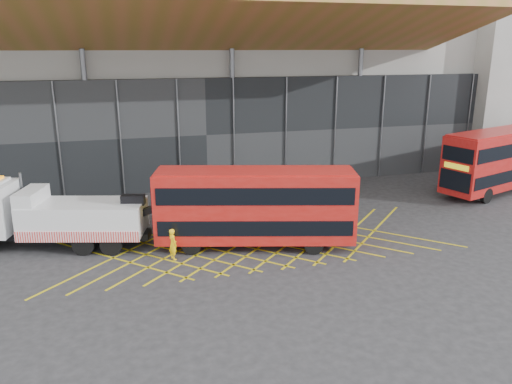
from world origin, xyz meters
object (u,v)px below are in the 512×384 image
object	(u,v)px
recovery_truck	(49,215)
bus_towed	(255,205)
worker	(173,244)
bus_second	(504,157)

from	to	relation	value
recovery_truck	bus_towed	distance (m)	10.67
recovery_truck	worker	distance (m)	6.87
bus_second	worker	distance (m)	25.04
recovery_truck	bus_second	distance (m)	30.37
recovery_truck	bus_towed	world-z (taller)	bus_towed
bus_towed	worker	bearing A→B (deg)	-158.30
bus_second	worker	world-z (taller)	bus_second
recovery_truck	worker	world-z (taller)	recovery_truck
bus_towed	bus_second	xyz separation A→B (m)	(19.95, 5.40, 0.21)
bus_second	worker	bearing A→B (deg)	175.04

